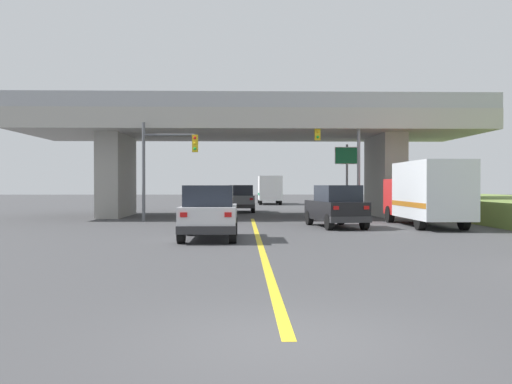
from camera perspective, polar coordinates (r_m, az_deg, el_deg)
The scene contains 11 objects.
ground at distance 35.94m, azimuth -0.47°, elevation -2.51°, with size 160.00×160.00×0.00m, color #424244.
overpass_bridge at distance 36.03m, azimuth -0.47°, elevation 5.80°, with size 28.62×9.51×7.33m.
lane_divider_stripe at distance 20.16m, azimuth 0.30°, elevation -5.04°, with size 0.20×25.90×0.01m, color yellow.
suv_lead at distance 20.66m, azimuth -4.83°, elevation -2.10°, with size 2.05×4.27×2.02m.
suv_crossing at distance 26.63m, azimuth 8.28°, elevation -1.47°, with size 2.53×4.72×2.02m.
box_truck at distance 28.04m, azimuth 17.24°, elevation -0.08°, with size 2.33×7.39×3.14m.
sedan_oncoming at distance 41.39m, azimuth -1.52°, elevation -0.68°, with size 1.97×4.51×2.02m.
traffic_signal_nearside at distance 32.05m, azimuth 9.16°, elevation 4.03°, with size 2.63×0.36×6.06m.
traffic_signal_farside at distance 31.04m, azimuth -9.67°, elevation 3.42°, with size 3.10×0.36×5.50m.
highway_sign at distance 34.76m, azimuth 9.40°, elevation 2.88°, with size 1.55×0.17×4.56m.
semi_truck_distant at distance 58.13m, azimuth 1.40°, elevation 0.28°, with size 2.33×7.03×2.96m.
Camera 1 is at (-0.61, -7.10, 2.04)m, focal length 38.70 mm.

